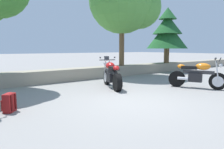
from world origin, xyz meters
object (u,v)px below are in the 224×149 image
object	(u,v)px
pine_tree_mid_right	(167,31)
leafy_tree_mid_left	(126,2)
motorcycle_orange_far_right	(198,75)
rider_backpack	(9,102)
motorcycle_red_centre	(112,75)

from	to	relation	value
pine_tree_mid_right	leafy_tree_mid_left	bearing A→B (deg)	-180.00
motorcycle_orange_far_right	leafy_tree_mid_left	xyz separation A→B (m)	(0.29, 4.52, 3.48)
rider_backpack	pine_tree_mid_right	bearing A→B (deg)	19.21
pine_tree_mid_right	rider_backpack	bearing A→B (deg)	-160.79
motorcycle_red_centre	rider_backpack	xyz separation A→B (m)	(-3.81, -1.06, -0.24)
motorcycle_red_centre	pine_tree_mid_right	size ratio (longest dim) A/B	0.56
motorcycle_orange_far_right	rider_backpack	world-z (taller)	motorcycle_orange_far_right
motorcycle_red_centre	leafy_tree_mid_left	bearing A→B (deg)	41.41
motorcycle_red_centre	motorcycle_orange_far_right	size ratio (longest dim) A/B	1.03
rider_backpack	leafy_tree_mid_left	bearing A→B (deg)	28.12
motorcycle_red_centre	motorcycle_orange_far_right	bearing A→B (deg)	-39.26
motorcycle_red_centre	leafy_tree_mid_left	size ratio (longest dim) A/B	0.38
motorcycle_orange_far_right	leafy_tree_mid_left	distance (m)	5.71
leafy_tree_mid_left	motorcycle_red_centre	bearing A→B (deg)	-138.59
motorcycle_orange_far_right	leafy_tree_mid_left	bearing A→B (deg)	86.29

